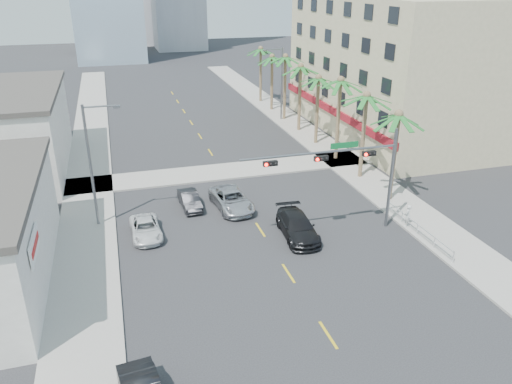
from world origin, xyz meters
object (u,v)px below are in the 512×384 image
at_px(car_parked_far, 146,229).
at_px(pedestrian, 408,216).
at_px(traffic_signal_mast, 351,166).
at_px(car_lane_right, 297,226).
at_px(car_lane_left, 190,200).
at_px(car_lane_center, 231,200).

bearing_deg(car_parked_far, pedestrian, -13.82).
height_order(traffic_signal_mast, car_lane_right, traffic_signal_mast).
xyz_separation_m(car_parked_far, car_lane_left, (3.74, 3.91, 0.03)).
xyz_separation_m(car_parked_far, car_lane_right, (10.19, -2.97, 0.17)).
bearing_deg(pedestrian, car_lane_left, -65.75).
xyz_separation_m(car_parked_far, car_lane_center, (6.86, 2.80, 0.14)).
relative_size(traffic_signal_mast, car_lane_center, 2.09).
bearing_deg(car_lane_center, car_lane_right, -65.38).
xyz_separation_m(traffic_signal_mast, pedestrian, (4.52, -0.60, -4.10)).
height_order(car_lane_center, pedestrian, pedestrian).
xyz_separation_m(car_parked_far, pedestrian, (18.28, -3.96, 0.37)).
relative_size(traffic_signal_mast, car_parked_far, 2.58).
xyz_separation_m(traffic_signal_mast, car_lane_left, (-10.03, 7.27, -4.43)).
xyz_separation_m(traffic_signal_mast, car_lane_right, (-3.58, 0.39, -4.29)).
bearing_deg(pedestrian, car_parked_far, -49.55).
bearing_deg(car_lane_right, pedestrian, -3.01).
distance_m(car_lane_left, car_lane_center, 3.31).
relative_size(car_parked_far, car_lane_center, 0.81).
xyz_separation_m(car_lane_left, car_lane_right, (6.45, -6.88, 0.14)).
distance_m(car_parked_far, pedestrian, 18.71).
relative_size(car_lane_left, car_lane_right, 0.72).
distance_m(car_parked_far, car_lane_right, 10.61).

